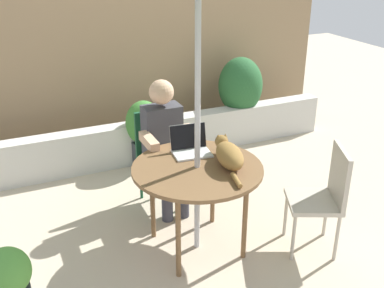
{
  "coord_description": "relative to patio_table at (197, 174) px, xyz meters",
  "views": [
    {
      "loc": [
        -1.35,
        -2.93,
        2.38
      ],
      "look_at": [
        0.0,
        0.1,
        0.89
      ],
      "focal_mm": 43.88,
      "sensor_mm": 36.0,
      "label": 1
    }
  ],
  "objects": [
    {
      "name": "laptop",
      "position": [
        0.06,
        0.27,
        0.12
      ],
      "size": [
        0.33,
        0.28,
        0.21
      ],
      "color": "silver",
      "rests_on": "patio_table"
    },
    {
      "name": "patio_table",
      "position": [
        0.0,
        0.0,
        0.0
      ],
      "size": [
        1.02,
        1.02,
        0.74
      ],
      "color": "brown",
      "rests_on": "ground"
    },
    {
      "name": "chair_empty",
      "position": [
        0.92,
        -0.42,
        -0.16
      ],
      "size": [
        0.53,
        0.53,
        0.89
      ],
      "color": "#B2A899",
      "rests_on": "ground"
    },
    {
      "name": "cat",
      "position": [
        0.24,
        -0.06,
        0.15
      ],
      "size": [
        0.27,
        0.64,
        0.17
      ],
      "color": "olive",
      "rests_on": "patio_table"
    },
    {
      "name": "potted_plant_near_fence",
      "position": [
        0.11,
        1.62,
        -0.27
      ],
      "size": [
        0.4,
        0.4,
        0.75
      ],
      "color": "#33383D",
      "rests_on": "ground"
    },
    {
      "name": "planter_wall_low",
      "position": [
        0.0,
        1.74,
        -0.45
      ],
      "size": [
        4.9,
        0.2,
        0.47
      ],
      "primitive_type": "cube",
      "color": "beige",
      "rests_on": "ground"
    },
    {
      "name": "ground_plane",
      "position": [
        0.0,
        0.0,
        -0.68
      ],
      "size": [
        14.0,
        14.0,
        0.0
      ],
      "primitive_type": "plane",
      "color": "#BCAD93"
    },
    {
      "name": "fence_back",
      "position": [
        0.0,
        2.34,
        0.24
      ],
      "size": [
        5.45,
        0.08,
        1.84
      ],
      "primitive_type": "cube",
      "color": "#937756",
      "rests_on": "ground"
    },
    {
      "name": "person_seated",
      "position": [
        -0.0,
        0.69,
        0.01
      ],
      "size": [
        0.48,
        0.48,
        1.23
      ],
      "color": "#3F3F47",
      "rests_on": "ground"
    },
    {
      "name": "chair_occupied",
      "position": [
        0.0,
        0.85,
        -0.16
      ],
      "size": [
        0.4,
        0.4,
        0.89
      ],
      "color": "#194C2D",
      "rests_on": "ground"
    },
    {
      "name": "potted_plant_by_chair",
      "position": [
        1.43,
        1.86,
        -0.1
      ],
      "size": [
        0.54,
        0.54,
        1.04
      ],
      "color": "#33383D",
      "rests_on": "ground"
    }
  ]
}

